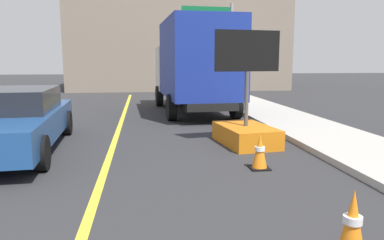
% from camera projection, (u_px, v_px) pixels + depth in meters
% --- Properties ---
extents(lane_center_stripe, '(0.14, 36.00, 0.01)m').
position_uv_depth(lane_center_stripe, '(83.00, 234.00, 4.27)').
color(lane_center_stripe, yellow).
rests_on(lane_center_stripe, ground).
extents(arrow_board_trailer, '(1.60, 1.94, 2.70)m').
position_uv_depth(arrow_board_trailer, '(246.00, 125.00, 8.84)').
color(arrow_board_trailer, orange).
rests_on(arrow_board_trailer, ground).
extents(box_truck, '(2.80, 6.63, 3.45)m').
position_uv_depth(box_truck, '(195.00, 65.00, 14.04)').
color(box_truck, black).
rests_on(box_truck, ground).
extents(pickup_car, '(2.38, 5.29, 1.38)m').
position_uv_depth(pickup_car, '(11.00, 120.00, 8.18)').
color(pickup_car, navy).
rests_on(pickup_car, ground).
extents(highway_guide_sign, '(2.78, 0.32, 5.00)m').
position_uv_depth(highway_guide_sign, '(217.00, 34.00, 19.46)').
color(highway_guide_sign, gray).
rests_on(highway_guide_sign, ground).
extents(far_building_block, '(14.97, 8.57, 7.30)m').
position_uv_depth(far_building_block, '(176.00, 39.00, 27.74)').
color(far_building_block, gray).
rests_on(far_building_block, ground).
extents(traffic_cone_near_sign, '(0.36, 0.36, 0.73)m').
position_uv_depth(traffic_cone_near_sign, '(352.00, 225.00, 3.71)').
color(traffic_cone_near_sign, black).
rests_on(traffic_cone_near_sign, ground).
extents(traffic_cone_mid_lane, '(0.36, 0.36, 0.67)m').
position_uv_depth(traffic_cone_mid_lane, '(260.00, 152.00, 6.83)').
color(traffic_cone_mid_lane, black).
rests_on(traffic_cone_mid_lane, ground).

